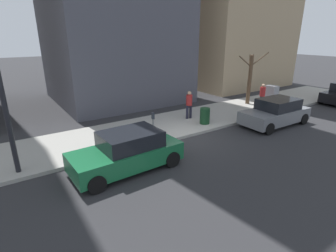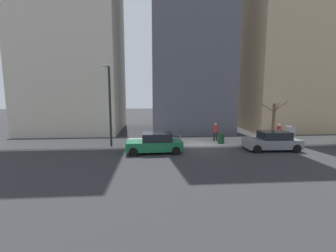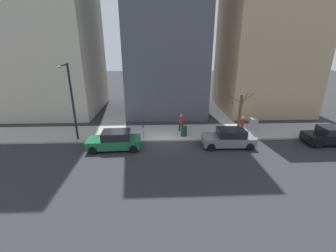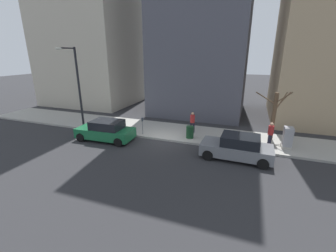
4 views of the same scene
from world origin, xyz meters
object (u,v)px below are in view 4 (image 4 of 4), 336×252
object	(u,v)px
parking_meter	(143,124)
trash_bin	(190,132)
parked_car_grey	(237,147)
parked_car_green	(106,131)
utility_box	(288,138)
pedestrian_midblock	(192,121)
pedestrian_near_meter	(271,133)
bare_tree	(274,115)
streetlamp	(76,81)

from	to	relation	value
parking_meter	trash_bin	xyz separation A→B (m)	(0.45, -3.67, -0.38)
parked_car_grey	parked_car_green	bearing A→B (deg)	91.92
parking_meter	utility_box	xyz separation A→B (m)	(0.85, -10.20, -0.13)
parked_car_grey	pedestrian_midblock	size ratio (longest dim) A/B	2.55
utility_box	trash_bin	bearing A→B (deg)	93.50
parking_meter	utility_box	distance (m)	10.24
parked_car_green	parking_meter	world-z (taller)	parked_car_green
parking_meter	utility_box	size ratio (longest dim) A/B	0.94
pedestrian_near_meter	pedestrian_midblock	size ratio (longest dim) A/B	1.00
bare_tree	pedestrian_near_meter	bearing A→B (deg)	171.87
pedestrian_midblock	streetlamp	bearing A→B (deg)	-165.40
bare_tree	parking_meter	bearing A→B (deg)	103.06
parking_meter	streetlamp	xyz separation A→B (m)	(-0.17, 5.77, 3.04)
utility_box	streetlamp	size ratio (longest dim) A/B	0.22
parked_car_grey	bare_tree	bearing A→B (deg)	-28.32
trash_bin	bare_tree	bearing A→B (deg)	-73.16
utility_box	pedestrian_midblock	bearing A→B (deg)	82.57
utility_box	trash_bin	world-z (taller)	utility_box
parked_car_green	streetlamp	xyz separation A→B (m)	(1.56, 3.60, 3.28)
trash_bin	pedestrian_near_meter	distance (m)	5.51
parked_car_grey	trash_bin	xyz separation A→B (m)	(2.09, 3.50, -0.14)
parking_meter	trash_bin	distance (m)	3.71
bare_tree	pedestrian_midblock	distance (m)	5.90
parked_car_grey	utility_box	xyz separation A→B (m)	(2.49, -3.03, 0.11)
parked_car_green	parking_meter	xyz separation A→B (m)	(1.73, -2.17, 0.24)
bare_tree	streetlamp	bearing A→B (deg)	98.78
parking_meter	bare_tree	bearing A→B (deg)	-76.94
parking_meter	parked_car_green	bearing A→B (deg)	128.55
trash_bin	pedestrian_midblock	distance (m)	1.37
pedestrian_near_meter	streetlamp	bearing A→B (deg)	119.70
streetlamp	trash_bin	distance (m)	10.05
parked_car_green	parked_car_grey	bearing A→B (deg)	-91.56
bare_tree	pedestrian_near_meter	world-z (taller)	bare_tree
streetlamp	trash_bin	bearing A→B (deg)	-86.26
trash_bin	pedestrian_midblock	world-z (taller)	pedestrian_midblock
parking_meter	pedestrian_near_meter	bearing A→B (deg)	-84.88
trash_bin	parked_car_green	bearing A→B (deg)	110.47
utility_box	pedestrian_near_meter	xyz separation A→B (m)	(-0.03, 1.06, 0.24)
streetlamp	utility_box	bearing A→B (deg)	-86.35
parking_meter	pedestrian_midblock	bearing A→B (deg)	-63.95
parked_car_green	pedestrian_midblock	distance (m)	6.66
utility_box	streetlamp	bearing A→B (deg)	93.65
parking_meter	utility_box	bearing A→B (deg)	-85.24
streetlamp	pedestrian_near_meter	bearing A→B (deg)	-86.21
streetlamp	trash_bin	world-z (taller)	streetlamp
bare_tree	trash_bin	bearing A→B (deg)	106.84
parked_car_green	trash_bin	size ratio (longest dim) A/B	4.74
pedestrian_midblock	utility_box	bearing A→B (deg)	-4.32
trash_bin	parked_car_grey	bearing A→B (deg)	-120.78
parked_car_grey	trash_bin	bearing A→B (deg)	60.56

